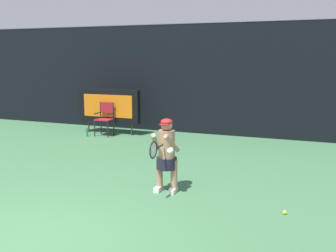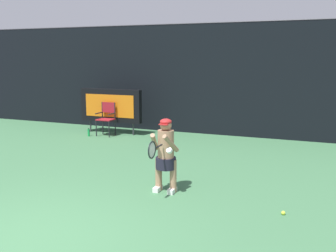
{
  "view_description": "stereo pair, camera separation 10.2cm",
  "coord_description": "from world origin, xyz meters",
  "px_view_note": "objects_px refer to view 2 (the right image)",
  "views": [
    {
      "loc": [
        3.66,
        -3.95,
        2.55
      ],
      "look_at": [
        0.65,
        3.91,
        1.05
      ],
      "focal_mm": 41.44,
      "sensor_mm": 36.0,
      "label": 1
    },
    {
      "loc": [
        3.75,
        -3.92,
        2.55
      ],
      "look_at": [
        0.65,
        3.91,
        1.05
      ],
      "focal_mm": 41.44,
      "sensor_mm": 36.0,
      "label": 2
    }
  ],
  "objects_px": {
    "scoreboard": "(111,106)",
    "water_bottle": "(89,133)",
    "tennis_player": "(166,153)",
    "tennis_racket": "(153,150)",
    "tennis_ball_loose": "(283,213)",
    "umpire_chair": "(107,117)"
  },
  "relations": [
    {
      "from": "scoreboard",
      "to": "tennis_racket",
      "type": "relative_size",
      "value": 3.65
    },
    {
      "from": "scoreboard",
      "to": "tennis_player",
      "type": "xyz_separation_m",
      "value": [
        3.86,
        -4.66,
        -0.19
      ]
    },
    {
      "from": "water_bottle",
      "to": "tennis_ball_loose",
      "type": "relative_size",
      "value": 3.9
    },
    {
      "from": "tennis_player",
      "to": "tennis_racket",
      "type": "distance_m",
      "value": 0.64
    },
    {
      "from": "umpire_chair",
      "to": "scoreboard",
      "type": "bearing_deg",
      "value": 94.1
    },
    {
      "from": "scoreboard",
      "to": "tennis_ball_loose",
      "type": "xyz_separation_m",
      "value": [
        6.08,
        -5.0,
        -0.91
      ]
    },
    {
      "from": "umpire_chair",
      "to": "tennis_ball_loose",
      "type": "height_order",
      "value": "umpire_chair"
    },
    {
      "from": "scoreboard",
      "to": "water_bottle",
      "type": "xyz_separation_m",
      "value": [
        -0.44,
        -0.71,
        -0.82
      ]
    },
    {
      "from": "water_bottle",
      "to": "tennis_ball_loose",
      "type": "height_order",
      "value": "water_bottle"
    },
    {
      "from": "umpire_chair",
      "to": "tennis_ball_loose",
      "type": "bearing_deg",
      "value": -37.61
    },
    {
      "from": "water_bottle",
      "to": "tennis_racket",
      "type": "height_order",
      "value": "tennis_racket"
    },
    {
      "from": "tennis_ball_loose",
      "to": "tennis_racket",
      "type": "bearing_deg",
      "value": -173.2
    },
    {
      "from": "tennis_player",
      "to": "tennis_ball_loose",
      "type": "xyz_separation_m",
      "value": [
        2.22,
        -0.34,
        -0.73
      ]
    },
    {
      "from": "scoreboard",
      "to": "tennis_ball_loose",
      "type": "relative_size",
      "value": 32.35
    },
    {
      "from": "scoreboard",
      "to": "water_bottle",
      "type": "relative_size",
      "value": 8.3
    },
    {
      "from": "water_bottle",
      "to": "umpire_chair",
      "type": "bearing_deg",
      "value": 38.63
    },
    {
      "from": "tennis_racket",
      "to": "tennis_ball_loose",
      "type": "bearing_deg",
      "value": -6.34
    },
    {
      "from": "umpire_chair",
      "to": "water_bottle",
      "type": "relative_size",
      "value": 4.08
    },
    {
      "from": "umpire_chair",
      "to": "tennis_racket",
      "type": "relative_size",
      "value": 1.79
    },
    {
      "from": "umpire_chair",
      "to": "tennis_player",
      "type": "bearing_deg",
      "value": -48.41
    },
    {
      "from": "scoreboard",
      "to": "umpire_chair",
      "type": "height_order",
      "value": "scoreboard"
    },
    {
      "from": "tennis_ball_loose",
      "to": "tennis_player",
      "type": "bearing_deg",
      "value": 171.23
    }
  ]
}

